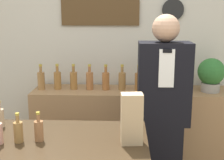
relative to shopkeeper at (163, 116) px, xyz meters
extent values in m
cube|color=beige|center=(-0.42, 0.86, 0.50)|extent=(5.20, 0.06, 2.70)
cube|color=#4F361D|center=(-0.59, 0.81, 0.95)|extent=(0.82, 0.02, 0.45)
cylinder|color=black|center=(0.17, 0.81, 0.89)|extent=(0.22, 0.03, 0.22)
cube|color=#9E754C|center=(-0.26, 0.57, -0.38)|extent=(2.02, 0.46, 0.93)
cube|color=#342616|center=(-0.86, -0.67, 0.05)|extent=(1.37, 0.67, 0.04)
cube|color=black|center=(0.00, 0.00, 0.29)|extent=(0.43, 0.26, 0.69)
cube|color=white|center=(0.00, -0.13, 0.44)|extent=(0.12, 0.01, 0.30)
cube|color=black|center=(0.00, -0.13, 0.57)|extent=(0.07, 0.01, 0.03)
sphere|color=tan|center=(0.00, 0.00, 0.74)|extent=(0.22, 0.22, 0.22)
cylinder|color=#9E998E|center=(0.53, 0.54, 0.13)|extent=(0.19, 0.19, 0.09)
sphere|color=#2D6B2D|center=(0.53, 0.54, 0.28)|extent=(0.27, 0.27, 0.27)
cube|color=tan|center=(-0.28, -0.73, 0.23)|extent=(0.14, 0.10, 0.32)
cylinder|color=tan|center=(-1.20, -0.49, 0.14)|extent=(0.06, 0.06, 0.13)
cylinder|color=olive|center=(-0.99, -0.74, 0.14)|extent=(0.06, 0.06, 0.13)
cylinder|color=olive|center=(-0.99, -0.74, 0.23)|extent=(0.02, 0.02, 0.05)
cylinder|color=#B29933|center=(-0.99, -0.74, 0.26)|extent=(0.02, 0.02, 0.02)
cylinder|color=#94613C|center=(-0.86, -0.72, 0.14)|extent=(0.06, 0.06, 0.13)
cylinder|color=#94613C|center=(-0.86, -0.72, 0.23)|extent=(0.02, 0.02, 0.05)
cylinder|color=#B29933|center=(-0.86, -0.72, 0.26)|extent=(0.02, 0.02, 0.02)
cylinder|color=olive|center=(-1.19, 0.56, 0.17)|extent=(0.07, 0.07, 0.18)
cylinder|color=olive|center=(-1.19, 0.56, 0.29)|extent=(0.03, 0.03, 0.06)
cylinder|color=#B29933|center=(-1.19, 0.56, 0.33)|extent=(0.03, 0.03, 0.02)
cylinder|color=olive|center=(-1.02, 0.58, 0.17)|extent=(0.07, 0.07, 0.18)
cylinder|color=olive|center=(-1.02, 0.58, 0.29)|extent=(0.03, 0.03, 0.06)
cylinder|color=#B29933|center=(-1.02, 0.58, 0.33)|extent=(0.03, 0.03, 0.02)
cylinder|color=olive|center=(-0.85, 0.58, 0.17)|extent=(0.07, 0.07, 0.18)
cylinder|color=olive|center=(-0.85, 0.58, 0.29)|extent=(0.03, 0.03, 0.06)
cylinder|color=#B29933|center=(-0.85, 0.58, 0.33)|extent=(0.03, 0.03, 0.02)
cylinder|color=#A26538|center=(-0.69, 0.58, 0.17)|extent=(0.07, 0.07, 0.18)
cylinder|color=#A26538|center=(-0.69, 0.58, 0.29)|extent=(0.03, 0.03, 0.06)
cylinder|color=#B29933|center=(-0.69, 0.58, 0.33)|extent=(0.03, 0.03, 0.02)
cylinder|color=#A56433|center=(-0.52, 0.57, 0.17)|extent=(0.07, 0.07, 0.18)
cylinder|color=#A56433|center=(-0.52, 0.57, 0.29)|extent=(0.03, 0.03, 0.06)
cylinder|color=#B29933|center=(-0.52, 0.57, 0.33)|extent=(0.03, 0.03, 0.02)
cylinder|color=olive|center=(-0.35, 0.58, 0.17)|extent=(0.07, 0.07, 0.18)
cylinder|color=olive|center=(-0.35, 0.58, 0.29)|extent=(0.03, 0.03, 0.06)
cylinder|color=#B29933|center=(-0.35, 0.58, 0.33)|extent=(0.03, 0.03, 0.02)
cylinder|color=#9A6432|center=(-0.19, 0.56, 0.17)|extent=(0.07, 0.07, 0.18)
cylinder|color=#9A6432|center=(-0.19, 0.56, 0.29)|extent=(0.03, 0.03, 0.06)
cylinder|color=#B29933|center=(-0.19, 0.56, 0.33)|extent=(0.03, 0.03, 0.02)
cylinder|color=olive|center=(-0.02, 0.58, 0.17)|extent=(0.07, 0.07, 0.18)
cylinder|color=olive|center=(-0.02, 0.58, 0.29)|extent=(0.03, 0.03, 0.06)
cylinder|color=#B29933|center=(-0.02, 0.58, 0.33)|extent=(0.03, 0.03, 0.02)
cylinder|color=#A1673F|center=(0.15, 0.55, 0.17)|extent=(0.07, 0.07, 0.18)
cylinder|color=#A1673F|center=(0.15, 0.55, 0.29)|extent=(0.03, 0.03, 0.06)
cylinder|color=#B29933|center=(0.15, 0.55, 0.33)|extent=(0.03, 0.03, 0.02)
cylinder|color=#996332|center=(0.31, 0.57, 0.17)|extent=(0.07, 0.07, 0.18)
cylinder|color=#996332|center=(0.31, 0.57, 0.29)|extent=(0.03, 0.03, 0.06)
cylinder|color=#B29933|center=(0.31, 0.57, 0.33)|extent=(0.03, 0.03, 0.02)
camera|label=1|loc=(-0.33, -2.54, 0.89)|focal=50.00mm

